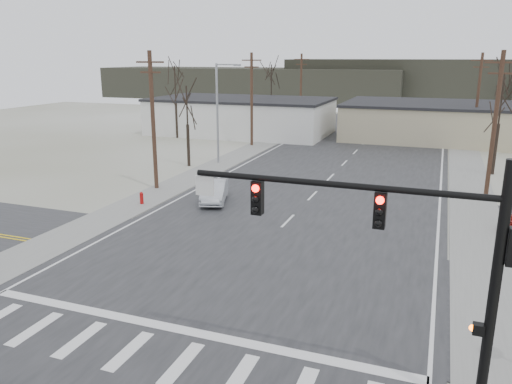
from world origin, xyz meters
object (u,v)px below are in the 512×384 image
(car_far_a, at_px, (408,130))
(car_far_b, at_px, (380,113))
(sedan_crossing, at_px, (214,191))
(fire_hydrant, at_px, (142,198))
(traffic_signal_mast, at_px, (420,248))

(car_far_a, relative_size, car_far_b, 1.15)
(car_far_b, bearing_deg, sedan_crossing, -80.52)
(fire_hydrant, bearing_deg, car_far_b, 81.02)
(fire_hydrant, height_order, sedan_crossing, sedan_crossing)
(traffic_signal_mast, relative_size, sedan_crossing, 2.06)
(car_far_a, bearing_deg, car_far_b, -77.11)
(car_far_a, height_order, car_far_b, car_far_b)
(traffic_signal_mast, bearing_deg, car_far_b, 97.63)
(traffic_signal_mast, xyz_separation_m, car_far_a, (-3.65, 50.96, -3.89))
(sedan_crossing, bearing_deg, fire_hydrant, -170.40)
(traffic_signal_mast, height_order, fire_hydrant, traffic_signal_mast)
(traffic_signal_mast, xyz_separation_m, fire_hydrant, (-18.09, 14.20, -4.22))
(sedan_crossing, distance_m, car_far_b, 53.37)
(sedan_crossing, xyz_separation_m, car_far_a, (10.14, 34.49, 0.02))
(traffic_signal_mast, xyz_separation_m, sedan_crossing, (-13.79, 16.47, -3.91))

